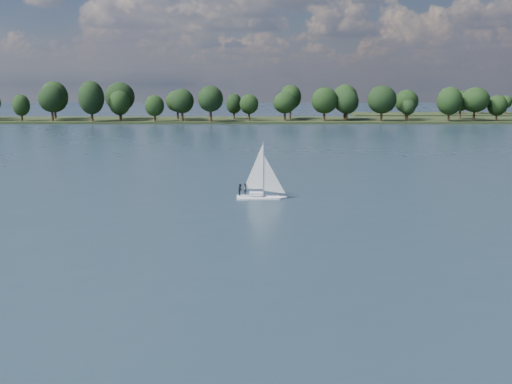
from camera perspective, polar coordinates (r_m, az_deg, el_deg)
ground at (r=129.01m, az=-1.28°, el=4.02°), size 700.00×700.00×0.00m
far_shore at (r=240.58m, az=-0.64°, el=7.14°), size 660.00×40.00×1.50m
sailboat at (r=75.73m, az=0.25°, el=0.97°), size 6.16×1.99×8.01m
treeline at (r=236.75m, az=-4.68°, el=9.03°), size 562.80×73.94×18.40m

